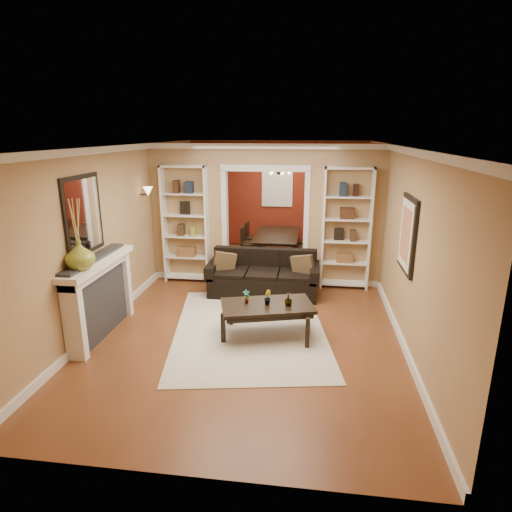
# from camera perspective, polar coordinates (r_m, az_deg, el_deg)

# --- Properties ---
(floor) EXTENTS (8.00, 8.00, 0.00)m
(floor) POSITION_cam_1_polar(r_m,az_deg,el_deg) (7.59, 0.16, -6.28)
(floor) COLOR brown
(floor) RESTS_ON ground
(ceiling) EXTENTS (8.00, 8.00, 0.00)m
(ceiling) POSITION_cam_1_polar(r_m,az_deg,el_deg) (7.01, 0.17, 14.55)
(ceiling) COLOR white
(ceiling) RESTS_ON ground
(wall_back) EXTENTS (8.00, 0.00, 8.00)m
(wall_back) POSITION_cam_1_polar(r_m,az_deg,el_deg) (11.10, 2.86, 8.16)
(wall_back) COLOR tan
(wall_back) RESTS_ON ground
(wall_front) EXTENTS (8.00, 0.00, 8.00)m
(wall_front) POSITION_cam_1_polar(r_m,az_deg,el_deg) (3.46, -8.57, -10.73)
(wall_front) COLOR tan
(wall_front) RESTS_ON ground
(wall_left) EXTENTS (0.00, 8.00, 8.00)m
(wall_left) POSITION_cam_1_polar(r_m,az_deg,el_deg) (7.79, -16.51, 4.04)
(wall_left) COLOR tan
(wall_left) RESTS_ON ground
(wall_right) EXTENTS (0.00, 8.00, 8.00)m
(wall_right) POSITION_cam_1_polar(r_m,az_deg,el_deg) (7.25, 18.11, 3.02)
(wall_right) COLOR tan
(wall_right) RESTS_ON ground
(partition_wall) EXTENTS (4.50, 0.15, 2.70)m
(partition_wall) POSITION_cam_1_polar(r_m,az_deg,el_deg) (8.35, 1.23, 5.49)
(partition_wall) COLOR tan
(partition_wall) RESTS_ON floor
(red_back_panel) EXTENTS (4.44, 0.04, 2.64)m
(red_back_panel) POSITION_cam_1_polar(r_m,az_deg,el_deg) (11.08, 2.84, 7.98)
(red_back_panel) COLOR maroon
(red_back_panel) RESTS_ON floor
(dining_window) EXTENTS (0.78, 0.03, 0.98)m
(dining_window) POSITION_cam_1_polar(r_m,az_deg,el_deg) (11.00, 2.84, 9.14)
(dining_window) COLOR #8CA5CC
(dining_window) RESTS_ON wall_back
(area_rug) EXTENTS (2.73, 3.46, 0.01)m
(area_rug) POSITION_cam_1_polar(r_m,az_deg,el_deg) (6.64, -0.86, -9.70)
(area_rug) COLOR beige
(area_rug) RESTS_ON floor
(sofa) EXTENTS (2.04, 0.88, 0.80)m
(sofa) POSITION_cam_1_polar(r_m,az_deg,el_deg) (7.86, 0.97, -2.37)
(sofa) COLOR black
(sofa) RESTS_ON floor
(pillow_left) EXTENTS (0.42, 0.26, 0.40)m
(pillow_left) POSITION_cam_1_polar(r_m,az_deg,el_deg) (7.90, -4.26, -0.87)
(pillow_left) COLOR brown
(pillow_left) RESTS_ON sofa
(pillow_right) EXTENTS (0.41, 0.25, 0.40)m
(pillow_right) POSITION_cam_1_polar(r_m,az_deg,el_deg) (7.74, 6.27, -1.29)
(pillow_right) COLOR brown
(pillow_right) RESTS_ON sofa
(coffee_table) EXTENTS (1.46, 1.04, 0.50)m
(coffee_table) POSITION_cam_1_polar(r_m,az_deg,el_deg) (6.35, 1.49, -8.53)
(coffee_table) COLOR black
(coffee_table) RESTS_ON floor
(plant_left) EXTENTS (0.13, 0.12, 0.20)m
(plant_left) POSITION_cam_1_polar(r_m,az_deg,el_deg) (6.25, -1.30, -5.44)
(plant_left) COLOR #336626
(plant_left) RESTS_ON coffee_table
(plant_center) EXTENTS (0.12, 0.14, 0.21)m
(plant_center) POSITION_cam_1_polar(r_m,az_deg,el_deg) (6.21, 1.51, -5.54)
(plant_center) COLOR #336626
(plant_center) RESTS_ON coffee_table
(plant_right) EXTENTS (0.15, 0.15, 0.21)m
(plant_right) POSITION_cam_1_polar(r_m,az_deg,el_deg) (6.19, 4.35, -5.71)
(plant_right) COLOR #336626
(plant_right) RESTS_ON coffee_table
(bookshelf_left) EXTENTS (0.90, 0.30, 2.30)m
(bookshelf_left) POSITION_cam_1_polar(r_m,az_deg,el_deg) (8.54, -9.33, 4.14)
(bookshelf_left) COLOR white
(bookshelf_left) RESTS_ON floor
(bookshelf_right) EXTENTS (0.90, 0.30, 2.30)m
(bookshelf_right) POSITION_cam_1_polar(r_m,az_deg,el_deg) (8.20, 11.94, 3.51)
(bookshelf_right) COLOR white
(bookshelf_right) RESTS_ON floor
(fireplace) EXTENTS (0.32, 1.70, 1.16)m
(fireplace) POSITION_cam_1_polar(r_m,az_deg,el_deg) (6.64, -19.88, -5.29)
(fireplace) COLOR white
(fireplace) RESTS_ON floor
(vase) EXTENTS (0.48, 0.48, 0.39)m
(vase) POSITION_cam_1_polar(r_m,az_deg,el_deg) (6.04, -22.45, 0.11)
(vase) COLOR olive
(vase) RESTS_ON fireplace
(mirror) EXTENTS (0.03, 0.95, 1.10)m
(mirror) POSITION_cam_1_polar(r_m,az_deg,el_deg) (6.39, -22.04, 5.07)
(mirror) COLOR silver
(mirror) RESTS_ON wall_left
(wall_sconce) EXTENTS (0.18, 0.18, 0.22)m
(wall_sconce) POSITION_cam_1_polar(r_m,az_deg,el_deg) (8.17, -14.59, 8.15)
(wall_sconce) COLOR #FFE0A5
(wall_sconce) RESTS_ON wall_left
(framed_art) EXTENTS (0.04, 0.85, 1.05)m
(framed_art) POSITION_cam_1_polar(r_m,az_deg,el_deg) (6.24, 19.48, 2.74)
(framed_art) COLOR black
(framed_art) RESTS_ON wall_right
(dining_table) EXTENTS (1.78, 0.99, 0.63)m
(dining_table) POSITION_cam_1_polar(r_m,az_deg,el_deg) (10.02, 2.98, 1.21)
(dining_table) COLOR black
(dining_table) RESTS_ON floor
(dining_chair_nw) EXTENTS (0.54, 0.54, 0.88)m
(dining_chair_nw) POSITION_cam_1_polar(r_m,az_deg,el_deg) (9.75, -0.37, 1.58)
(dining_chair_nw) COLOR black
(dining_chair_nw) RESTS_ON floor
(dining_chair_ne) EXTENTS (0.45, 0.45, 0.78)m
(dining_chair_ne) POSITION_cam_1_polar(r_m,az_deg,el_deg) (9.68, 6.09, 1.08)
(dining_chair_ne) COLOR black
(dining_chair_ne) RESTS_ON floor
(dining_chair_sw) EXTENTS (0.44, 0.44, 0.86)m
(dining_chair_sw) POSITION_cam_1_polar(r_m,az_deg,el_deg) (10.33, 0.09, 2.38)
(dining_chair_sw) COLOR black
(dining_chair_sw) RESTS_ON floor
(dining_chair_se) EXTENTS (0.47, 0.47, 0.76)m
(dining_chair_se) POSITION_cam_1_polar(r_m,az_deg,el_deg) (10.26, 6.19, 1.89)
(dining_chair_se) COLOR black
(dining_chair_se) RESTS_ON floor
(chandelier) EXTENTS (0.50, 0.50, 0.30)m
(chandelier) POSITION_cam_1_polar(r_m,az_deg,el_deg) (9.74, 2.26, 11.00)
(chandelier) COLOR #321E17
(chandelier) RESTS_ON ceiling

